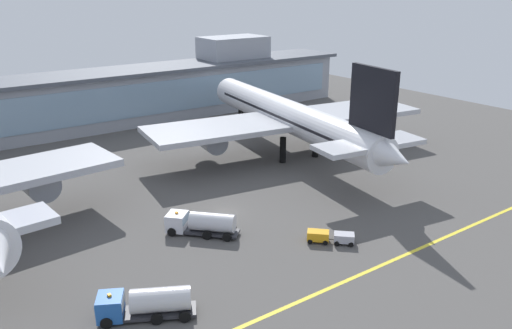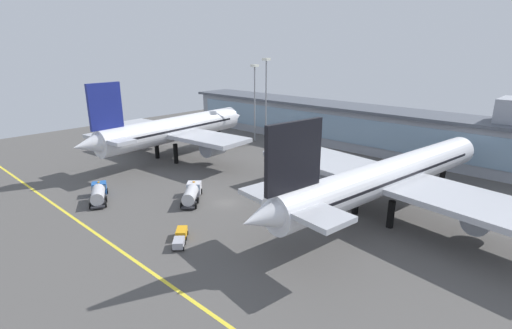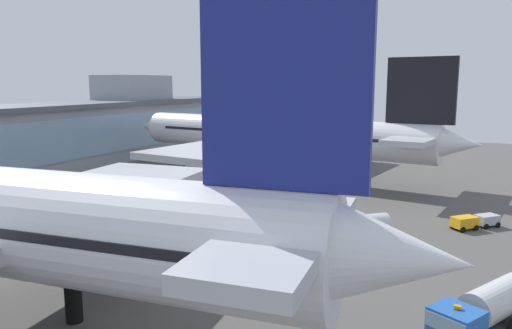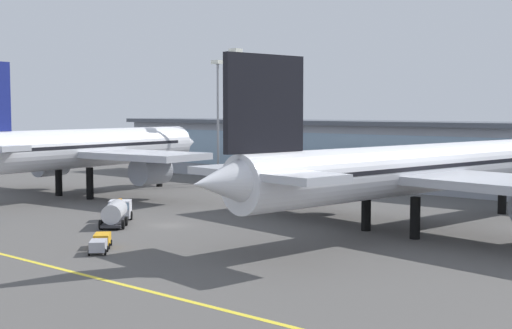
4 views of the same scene
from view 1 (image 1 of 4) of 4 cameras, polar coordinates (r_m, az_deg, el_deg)
The scene contains 7 objects.
ground_plane at distance 71.30m, azimuth -3.55°, elevation -5.30°, with size 180.00×180.00×0.00m, color #514F4C.
taxiway_centreline_stripe at distance 56.04m, azimuth 8.86°, elevation -12.88°, with size 144.00×0.50×0.01m, color yellow.
terminal_building at distance 116.96m, azimuth -17.09°, elevation 6.96°, with size 130.66×14.00×16.96m.
airliner_near_right at distance 93.59m, azimuth 3.70°, elevation 5.17°, with size 52.85×60.91×18.83m.
fuel_tanker_truck at distance 65.25m, azimuth -6.18°, elevation -6.36°, with size 7.96×8.25×2.90m.
baggage_tug_near at distance 51.10m, azimuth -12.26°, elevation -14.60°, with size 9.11×6.44×2.90m.
service_truck_far at distance 63.73m, azimuth 8.09°, elevation -7.82°, with size 5.09×5.01×1.40m.
Camera 1 is at (-34.11, -55.15, 29.63)m, focal length 36.56 mm.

